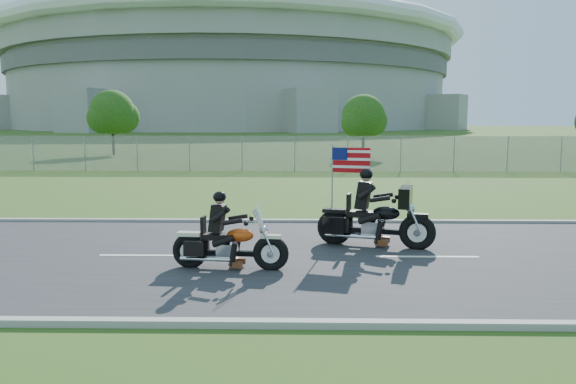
{
  "coord_description": "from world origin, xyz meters",
  "views": [
    {
      "loc": [
        1.23,
        -11.82,
        3.0
      ],
      "look_at": [
        1.0,
        0.0,
        1.44
      ],
      "focal_mm": 35.0,
      "sensor_mm": 36.0,
      "label": 1
    }
  ],
  "objects": [
    {
      "name": "fence",
      "position": [
        -5.0,
        20.0,
        1.0
      ],
      "size": [
        60.0,
        0.03,
        2.0
      ],
      "primitive_type": "cube",
      "color": "gray",
      "rests_on": "ground"
    },
    {
      "name": "curb_north",
      "position": [
        0.0,
        4.05,
        0.05
      ],
      "size": [
        120.0,
        0.18,
        0.12
      ],
      "primitive_type": "cube",
      "color": "#9E9B93",
      "rests_on": "ground"
    },
    {
      "name": "tree_fence_near",
      "position": [
        6.04,
        30.04,
        2.97
      ],
      "size": [
        3.52,
        3.28,
        4.75
      ],
      "color": "#382316",
      "rests_on": "ground"
    },
    {
      "name": "road",
      "position": [
        0.0,
        0.0,
        0.02
      ],
      "size": [
        120.0,
        8.0,
        0.04
      ],
      "primitive_type": "cube",
      "color": "#28282B",
      "rests_on": "ground"
    },
    {
      "name": "motorcycle_lead",
      "position": [
        -0.17,
        -1.0,
        0.5
      ],
      "size": [
        2.36,
        0.72,
        1.59
      ],
      "rotation": [
        0.0,
        0.0,
        -0.11
      ],
      "color": "black",
      "rests_on": "ground"
    },
    {
      "name": "ground",
      "position": [
        0.0,
        0.0,
        0.0
      ],
      "size": [
        420.0,
        420.0,
        0.0
      ],
      "primitive_type": "plane",
      "color": "#314816",
      "rests_on": "ground"
    },
    {
      "name": "stadium",
      "position": [
        -20.0,
        170.0,
        15.58
      ],
      "size": [
        140.4,
        140.4,
        29.2
      ],
      "color": "#A3A099",
      "rests_on": "ground"
    },
    {
      "name": "tree_fence_mid",
      "position": [
        -13.95,
        34.04,
        3.3
      ],
      "size": [
        3.96,
        3.69,
        5.3
      ],
      "color": "#382316",
      "rests_on": "ground"
    },
    {
      "name": "curb_south",
      "position": [
        0.0,
        -4.05,
        0.05
      ],
      "size": [
        120.0,
        0.18,
        0.12
      ],
      "primitive_type": "cube",
      "color": "#9E9B93",
      "rests_on": "ground"
    },
    {
      "name": "motorcycle_follow",
      "position": [
        2.99,
        1.0,
        0.63
      ],
      "size": [
        2.71,
        1.25,
        2.31
      ],
      "rotation": [
        0.0,
        0.0,
        -0.27
      ],
      "color": "black",
      "rests_on": "ground"
    }
  ]
}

